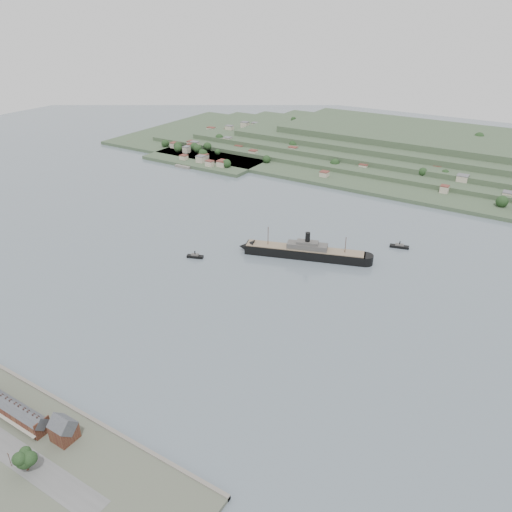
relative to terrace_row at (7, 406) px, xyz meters
The scene contains 9 objects.
ground 168.46m from the terrace_row, 86.59° to the left, with size 1400.00×1400.00×0.00m, color slate.
terrace_row is the anchor object (origin of this frame).
gabled_building 37.74m from the terrace_row, ahead, with size 10.40×10.18×14.09m.
far_peninsula 562.42m from the terrace_row, 86.14° to the left, with size 760.00×309.00×30.00m.
steamship 236.20m from the terrace_row, 79.62° to the left, with size 105.90×45.18×26.23m.
tugboat 187.75m from the terrace_row, 98.90° to the left, with size 13.76×8.18×6.02m.
ferry_west 421.94m from the terrace_row, 111.90° to the left, with size 15.93×8.65×5.76m.
ferry_east 309.39m from the terrace_row, 70.18° to the left, with size 16.25×8.16×5.87m.
fig_tree 41.47m from the terrace_row, 23.75° to the right, with size 10.43×9.03×11.64m.
Camera 1 is at (192.37, -259.83, 183.98)m, focal length 35.00 mm.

